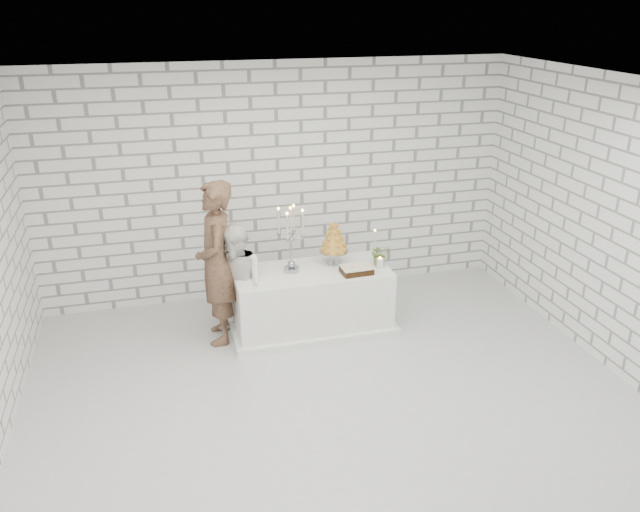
{
  "coord_description": "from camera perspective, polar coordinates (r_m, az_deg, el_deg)",
  "views": [
    {
      "loc": [
        -1.47,
        -5.04,
        3.68
      ],
      "look_at": [
        0.17,
        1.07,
        1.05
      ],
      "focal_mm": 35.08,
      "sensor_mm": 36.0,
      "label": 1
    }
  ],
  "objects": [
    {
      "name": "groom",
      "position": [
        7.03,
        -9.42,
        -0.66
      ],
      "size": [
        0.49,
        0.71,
        1.89
      ],
      "primitive_type": "imported",
      "rotation": [
        0.0,
        0.0,
        -1.63
      ],
      "color": "#3C261B",
      "rests_on": "ground"
    },
    {
      "name": "chocolate_cake",
      "position": [
        7.16,
        3.34,
        -1.26
      ],
      "size": [
        0.36,
        0.26,
        0.08
      ],
      "primitive_type": "cube",
      "rotation": [
        0.0,
        0.0,
        0.04
      ],
      "color": "black",
      "rests_on": "cake_table"
    },
    {
      "name": "cake_table",
      "position": [
        7.39,
        -0.75,
        -3.99
      ],
      "size": [
        1.8,
        0.8,
        0.75
      ],
      "primitive_type": "cube",
      "color": "white",
      "rests_on": "ground"
    },
    {
      "name": "wall_front",
      "position": [
        3.66,
        12.39,
        -14.65
      ],
      "size": [
        6.0,
        0.01,
        3.0
      ],
      "primitive_type": "cube",
      "color": "white",
      "rests_on": "ground"
    },
    {
      "name": "bride",
      "position": [
        7.07,
        -7.53,
        -2.58
      ],
      "size": [
        0.8,
        0.85,
        1.39
      ],
      "primitive_type": "imported",
      "rotation": [
        0.0,
        0.0,
        -1.02
      ],
      "color": "white",
      "rests_on": "ground"
    },
    {
      "name": "flowers",
      "position": [
        7.37,
        5.5,
        0.13
      ],
      "size": [
        0.23,
        0.2,
        0.26
      ],
      "primitive_type": "imported",
      "rotation": [
        0.0,
        0.0,
        0.01
      ],
      "color": "#456838",
      "rests_on": "cake_table"
    },
    {
      "name": "pillar_candle",
      "position": [
        7.31,
        5.49,
        -0.66
      ],
      "size": [
        0.1,
        0.1,
        0.12
      ],
      "primitive_type": "cylinder",
      "rotation": [
        0.0,
        0.0,
        -0.29
      ],
      "color": "white",
      "rests_on": "cake_table"
    },
    {
      "name": "extra_taper",
      "position": [
        7.61,
        5.0,
        1.15
      ],
      "size": [
        0.06,
        0.06,
        0.32
      ],
      "primitive_type": "cylinder",
      "rotation": [
        0.0,
        0.0,
        0.09
      ],
      "color": "beige",
      "rests_on": "cake_table"
    },
    {
      "name": "wall_right",
      "position": [
        7.08,
        25.19,
        2.43
      ],
      "size": [
        0.01,
        5.0,
        3.0
      ],
      "primitive_type": "cube",
      "color": "white",
      "rests_on": "ground"
    },
    {
      "name": "ground",
      "position": [
        6.41,
        1.03,
        -12.45
      ],
      "size": [
        6.0,
        5.0,
        0.01
      ],
      "primitive_type": "cube",
      "color": "silver",
      "rests_on": "ground"
    },
    {
      "name": "wall_back",
      "position": [
        7.99,
        -3.86,
        6.68
      ],
      "size": [
        6.0,
        0.01,
        3.0
      ],
      "primitive_type": "cube",
      "color": "white",
      "rests_on": "ground"
    },
    {
      "name": "candelabra",
      "position": [
        7.07,
        -2.67,
        1.52
      ],
      "size": [
        0.4,
        0.4,
        0.78
      ],
      "primitive_type": null,
      "rotation": [
        0.0,
        0.0,
        0.3
      ],
      "color": "#93929C",
      "rests_on": "cake_table"
    },
    {
      "name": "ceiling",
      "position": [
        5.3,
        1.26,
        15.19
      ],
      "size": [
        6.0,
        5.0,
        0.01
      ],
      "primitive_type": "cube",
      "color": "white",
      "rests_on": "ground"
    },
    {
      "name": "croquembouche",
      "position": [
        7.32,
        1.28,
        1.24
      ],
      "size": [
        0.41,
        0.41,
        0.54
      ],
      "primitive_type": null,
      "rotation": [
        0.0,
        0.0,
        0.21
      ],
      "color": "#9F681E",
      "rests_on": "cake_table"
    }
  ]
}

